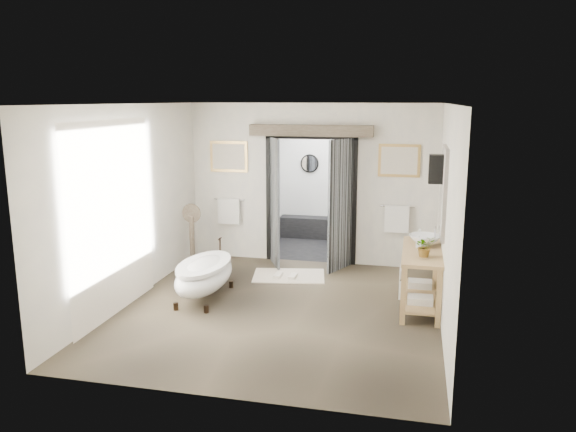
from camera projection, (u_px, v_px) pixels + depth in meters
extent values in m
plane|color=brown|center=(279.00, 309.00, 8.07)|extent=(5.00, 5.00, 0.00)
cube|color=silver|center=(217.00, 260.00, 5.38)|extent=(4.50, 0.02, 2.90)
cube|color=silver|center=(130.00, 204.00, 8.26)|extent=(0.02, 5.00, 2.90)
cube|color=silver|center=(446.00, 218.00, 7.28)|extent=(0.02, 5.00, 2.90)
cube|color=silver|center=(231.00, 182.00, 10.49)|extent=(1.45, 0.02, 2.90)
cube|color=silver|center=(397.00, 187.00, 9.83)|extent=(1.45, 0.02, 2.90)
cube|color=silver|center=(312.00, 120.00, 9.92)|extent=(1.60, 0.02, 0.60)
cube|color=white|center=(278.00, 104.00, 7.47)|extent=(4.50, 5.00, 0.02)
cube|color=beige|center=(113.00, 219.00, 7.70)|extent=(0.02, 2.20, 2.70)
cube|color=gray|center=(444.00, 192.00, 7.79)|extent=(0.05, 0.95, 1.25)
cube|color=silver|center=(441.00, 192.00, 7.79)|extent=(0.01, 0.80, 1.10)
cube|color=black|center=(435.00, 169.00, 8.70)|extent=(0.20, 0.20, 0.45)
sphere|color=#FFCC8C|center=(435.00, 169.00, 8.70)|extent=(0.10, 0.10, 0.10)
cube|color=black|center=(319.00, 247.00, 11.41)|extent=(2.20, 2.00, 0.01)
cube|color=white|center=(321.00, 123.00, 10.90)|extent=(2.20, 2.00, 0.02)
cube|color=white|center=(328.00, 180.00, 12.11)|extent=(2.20, 0.02, 2.50)
cube|color=white|center=(267.00, 185.00, 11.39)|extent=(0.02, 2.00, 2.50)
cube|color=white|center=(376.00, 189.00, 10.92)|extent=(0.02, 2.00, 2.50)
cube|color=black|center=(326.00, 228.00, 12.15)|extent=(2.00, 0.35, 0.45)
cylinder|color=silver|center=(310.00, 164.00, 12.09)|extent=(0.40, 0.03, 0.40)
cylinder|color=silver|center=(347.00, 164.00, 11.92)|extent=(0.40, 0.03, 0.40)
cube|color=black|center=(269.00, 199.00, 10.39)|extent=(0.07, 0.10, 2.30)
cube|color=black|center=(355.00, 202.00, 10.05)|extent=(0.07, 0.10, 2.30)
cube|color=black|center=(312.00, 137.00, 9.98)|extent=(1.67, 0.10, 0.07)
cube|color=black|center=(274.00, 203.00, 10.01)|extent=(0.37, 0.74, 2.30)
cube|color=black|center=(341.00, 205.00, 9.76)|extent=(0.37, 0.74, 2.30)
cube|color=#675C49|center=(311.00, 131.00, 9.86)|extent=(2.20, 0.20, 0.20)
cube|color=tan|center=(229.00, 157.00, 10.38)|extent=(0.72, 0.03, 0.57)
cube|color=beige|center=(229.00, 157.00, 10.36)|extent=(0.62, 0.01, 0.47)
cube|color=tan|center=(399.00, 161.00, 9.71)|extent=(0.72, 0.03, 0.57)
cube|color=beige|center=(399.00, 161.00, 9.69)|extent=(0.62, 0.01, 0.47)
cylinder|color=silver|center=(229.00, 199.00, 10.50)|extent=(0.60, 0.02, 0.02)
cube|color=silver|center=(229.00, 211.00, 10.53)|extent=(0.42, 0.08, 0.48)
cylinder|color=silver|center=(397.00, 206.00, 9.83)|extent=(0.60, 0.02, 0.02)
cube|color=silver|center=(397.00, 219.00, 9.86)|extent=(0.42, 0.08, 0.48)
cylinder|color=black|center=(176.00, 306.00, 8.03)|extent=(0.07, 0.07, 0.11)
cylinder|color=black|center=(206.00, 309.00, 7.93)|extent=(0.07, 0.07, 0.11)
cylinder|color=black|center=(204.00, 282.00, 9.08)|extent=(0.07, 0.07, 0.11)
cylinder|color=black|center=(231.00, 284.00, 8.98)|extent=(0.07, 0.07, 0.11)
ellipsoid|color=white|center=(204.00, 276.00, 8.44)|extent=(0.70, 1.57, 0.50)
cylinder|color=black|center=(220.00, 244.00, 9.07)|extent=(0.03, 0.03, 0.20)
cube|color=tan|center=(403.00, 294.00, 7.45)|extent=(0.07, 0.07, 0.85)
cube|color=tan|center=(439.00, 297.00, 7.35)|extent=(0.07, 0.07, 0.85)
cube|color=tan|center=(406.00, 263.00, 8.86)|extent=(0.07, 0.07, 0.85)
cube|color=tan|center=(436.00, 265.00, 8.76)|extent=(0.07, 0.07, 0.85)
cube|color=tan|center=(422.00, 252.00, 8.02)|extent=(0.55, 1.60, 0.05)
cube|color=tan|center=(420.00, 296.00, 8.16)|extent=(0.45, 1.50, 0.03)
cylinder|color=silver|center=(402.00, 265.00, 8.13)|extent=(0.02, 1.40, 0.02)
cube|color=silver|center=(401.00, 282.00, 8.02)|extent=(0.06, 0.34, 0.42)
cube|color=silver|center=(420.00, 300.00, 7.81)|extent=(0.35, 0.25, 0.10)
cube|color=silver|center=(420.00, 284.00, 8.48)|extent=(0.35, 0.25, 0.10)
cube|color=#675C49|center=(193.00, 266.00, 10.04)|extent=(0.22, 0.22, 0.08)
cylinder|color=#675C49|center=(192.00, 240.00, 9.94)|extent=(0.09, 0.09, 0.87)
cylinder|color=silver|center=(192.00, 213.00, 9.86)|extent=(0.31, 0.02, 0.31)
cylinder|color=#675C49|center=(191.00, 213.00, 9.85)|extent=(0.35, 0.02, 0.35)
cube|color=beige|center=(289.00, 276.00, 9.58)|extent=(1.32, 1.00, 0.01)
cube|color=beige|center=(278.00, 275.00, 9.49)|extent=(0.11, 0.28, 0.05)
cube|color=beige|center=(293.00, 276.00, 9.43)|extent=(0.11, 0.28, 0.05)
imported|color=white|center=(425.00, 240.00, 8.24)|extent=(0.59, 0.59, 0.16)
imported|color=gray|center=(425.00, 246.00, 7.65)|extent=(0.34, 0.32, 0.29)
imported|color=gray|center=(419.00, 241.00, 8.14)|extent=(0.10, 0.10, 0.18)
imported|color=gray|center=(420.00, 235.00, 8.55)|extent=(0.18, 0.18, 0.17)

